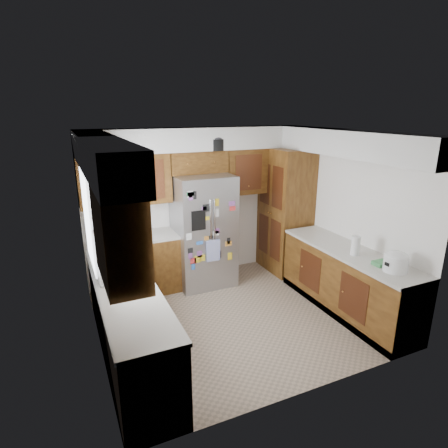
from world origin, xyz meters
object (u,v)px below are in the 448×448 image
(fridge, at_px, (204,231))
(rice_cooker, at_px, (396,261))
(pantry, at_px, (285,211))
(paper_towel, at_px, (355,246))

(fridge, bearing_deg, rice_cooker, -58.36)
(rice_cooker, bearing_deg, pantry, 89.99)
(fridge, distance_m, rice_cooker, 2.86)
(pantry, distance_m, rice_cooker, 2.38)
(pantry, bearing_deg, rice_cooker, -90.01)
(fridge, bearing_deg, paper_towel, -52.13)
(pantry, xyz_separation_m, rice_cooker, (-0.00, -2.38, -0.03))
(paper_towel, bearing_deg, rice_cooker, -83.28)
(rice_cooker, relative_size, paper_towel, 1.13)
(fridge, height_order, paper_towel, fridge)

